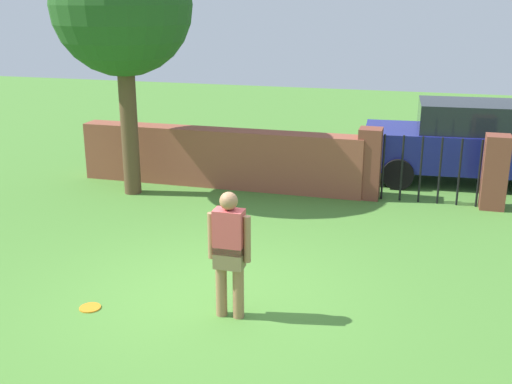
% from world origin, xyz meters
% --- Properties ---
extents(ground_plane, '(40.00, 40.00, 0.00)m').
position_xyz_m(ground_plane, '(0.00, 0.00, 0.00)').
color(ground_plane, '#4C8433').
extents(brick_wall, '(5.99, 0.50, 1.21)m').
position_xyz_m(brick_wall, '(-1.50, 4.84, 0.60)').
color(brick_wall, brown).
rests_on(brick_wall, ground).
extents(tree, '(2.65, 2.65, 4.99)m').
position_xyz_m(tree, '(-3.04, 3.90, 3.63)').
color(tree, brown).
rests_on(tree, ground).
extents(person, '(0.54, 0.22, 1.62)m').
position_xyz_m(person, '(0.45, -0.46, 0.90)').
color(person, '#9E704C').
rests_on(person, ground).
extents(fence_gate, '(2.75, 0.44, 1.40)m').
position_xyz_m(fence_gate, '(2.75, 4.84, 0.70)').
color(fence_gate, brown).
rests_on(fence_gate, ground).
extents(car, '(4.30, 2.12, 1.72)m').
position_xyz_m(car, '(3.43, 6.54, 0.86)').
color(car, navy).
rests_on(car, ground).
extents(frisbee_orange, '(0.27, 0.27, 0.02)m').
position_xyz_m(frisbee_orange, '(-1.34, -0.76, 0.01)').
color(frisbee_orange, orange).
rests_on(frisbee_orange, ground).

